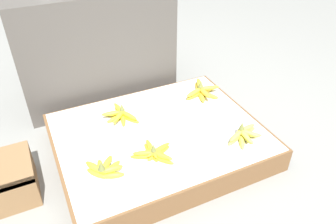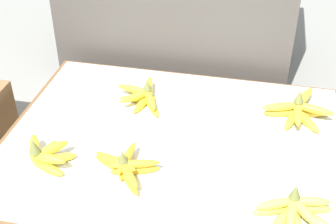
{
  "view_description": "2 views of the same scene",
  "coord_description": "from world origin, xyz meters",
  "px_view_note": "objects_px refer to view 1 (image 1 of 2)",
  "views": [
    {
      "loc": [
        -0.6,
        -1.39,
        1.36
      ],
      "look_at": [
        0.09,
        0.06,
        0.23
      ],
      "focal_mm": 35.0,
      "sensor_mm": 36.0,
      "label": 1
    },
    {
      "loc": [
        0.25,
        -1.26,
        1.18
      ],
      "look_at": [
        -0.03,
        0.04,
        0.24
      ],
      "focal_mm": 50.0,
      "sensor_mm": 36.0,
      "label": 2
    }
  ],
  "objects_px": {
    "banana_bunch_front_midleft": "(154,153)",
    "banana_bunch_middle_right": "(202,91)",
    "wooden_crate": "(5,180)",
    "banana_bunch_front_right": "(244,135)",
    "banana_bunch_front_left": "(105,169)",
    "banana_bunch_middle_midleft": "(121,115)"
  },
  "relations": [
    {
      "from": "banana_bunch_middle_midleft",
      "to": "banana_bunch_middle_right",
      "type": "xyz_separation_m",
      "value": [
        0.59,
        0.02,
        0.0
      ]
    },
    {
      "from": "banana_bunch_front_midleft",
      "to": "banana_bunch_front_right",
      "type": "bearing_deg",
      "value": -8.49
    },
    {
      "from": "banana_bunch_front_left",
      "to": "banana_bunch_front_right",
      "type": "height_order",
      "value": "banana_bunch_front_left"
    },
    {
      "from": "wooden_crate",
      "to": "banana_bunch_middle_right",
      "type": "relative_size",
      "value": 1.18
    },
    {
      "from": "wooden_crate",
      "to": "banana_bunch_front_left",
      "type": "distance_m",
      "value": 0.53
    },
    {
      "from": "wooden_crate",
      "to": "banana_bunch_middle_right",
      "type": "xyz_separation_m",
      "value": [
        1.28,
        0.21,
        0.09
      ]
    },
    {
      "from": "banana_bunch_front_midleft",
      "to": "banana_bunch_middle_right",
      "type": "height_order",
      "value": "banana_bunch_middle_right"
    },
    {
      "from": "banana_bunch_front_right",
      "to": "banana_bunch_middle_right",
      "type": "height_order",
      "value": "banana_bunch_middle_right"
    },
    {
      "from": "wooden_crate",
      "to": "banana_bunch_middle_midleft",
      "type": "relative_size",
      "value": 1.37
    },
    {
      "from": "banana_bunch_middle_midleft",
      "to": "banana_bunch_front_left",
      "type": "bearing_deg",
      "value": -118.31
    },
    {
      "from": "wooden_crate",
      "to": "banana_bunch_front_left",
      "type": "bearing_deg",
      "value": -25.88
    },
    {
      "from": "wooden_crate",
      "to": "banana_bunch_front_right",
      "type": "xyz_separation_m",
      "value": [
        1.26,
        -0.3,
        0.08
      ]
    },
    {
      "from": "wooden_crate",
      "to": "banana_bunch_front_right",
      "type": "distance_m",
      "value": 1.3
    },
    {
      "from": "wooden_crate",
      "to": "banana_bunch_front_right",
      "type": "bearing_deg",
      "value": -13.38
    },
    {
      "from": "banana_bunch_front_right",
      "to": "banana_bunch_middle_midleft",
      "type": "distance_m",
      "value": 0.75
    },
    {
      "from": "banana_bunch_front_right",
      "to": "banana_bunch_middle_right",
      "type": "distance_m",
      "value": 0.51
    },
    {
      "from": "banana_bunch_front_midleft",
      "to": "banana_bunch_middle_midleft",
      "type": "bearing_deg",
      "value": 96.62
    },
    {
      "from": "wooden_crate",
      "to": "banana_bunch_middle_right",
      "type": "bearing_deg",
      "value": 9.25
    },
    {
      "from": "banana_bunch_middle_midleft",
      "to": "banana_bunch_middle_right",
      "type": "distance_m",
      "value": 0.59
    },
    {
      "from": "banana_bunch_front_right",
      "to": "banana_bunch_middle_right",
      "type": "bearing_deg",
      "value": 87.82
    },
    {
      "from": "banana_bunch_front_midleft",
      "to": "banana_bunch_front_right",
      "type": "relative_size",
      "value": 1.0
    },
    {
      "from": "banana_bunch_front_left",
      "to": "banana_bunch_middle_midleft",
      "type": "height_order",
      "value": "banana_bunch_front_left"
    }
  ]
}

